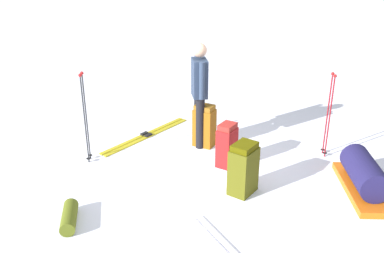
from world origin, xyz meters
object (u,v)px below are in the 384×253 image
(backpack_large_dark, at_px, (204,126))
(sleeping_mat_rolled, at_px, (69,217))
(skier_standing, at_px, (199,90))
(backpack_bright, at_px, (243,169))
(ski_poles_planted_far, at_px, (85,114))
(gear_sled, at_px, (364,176))
(backpack_small_spare, at_px, (227,145))
(ski_poles_planted_near, at_px, (329,111))
(ski_pair_near, at_px, (146,135))

(backpack_large_dark, bearing_deg, sleeping_mat_rolled, 159.01)
(skier_standing, relative_size, backpack_bright, 2.36)
(ski_poles_planted_far, xyz_separation_m, gear_sled, (0.25, -3.97, -0.55))
(backpack_large_dark, relative_size, sleeping_mat_rolled, 1.29)
(backpack_small_spare, height_order, ski_poles_planted_near, ski_poles_planted_near)
(ski_poles_planted_far, distance_m, gear_sled, 4.02)
(skier_standing, distance_m, backpack_bright, 1.69)
(skier_standing, height_order, backpack_small_spare, skier_standing)
(backpack_large_dark, distance_m, sleeping_mat_rolled, 2.75)
(backpack_bright, xyz_separation_m, sleeping_mat_rolled, (-1.30, 1.86, -0.26))
(ski_poles_planted_far, height_order, gear_sled, ski_poles_planted_far)
(skier_standing, relative_size, ski_pair_near, 0.91)
(backpack_large_dark, height_order, sleeping_mat_rolled, backpack_large_dark)
(ski_poles_planted_far, bearing_deg, backpack_small_spare, -77.55)
(backpack_bright, distance_m, ski_poles_planted_far, 2.48)
(skier_standing, height_order, ski_poles_planted_near, skier_standing)
(backpack_bright, bearing_deg, skier_standing, 37.40)
(ski_pair_near, height_order, backpack_small_spare, backpack_small_spare)
(ski_poles_planted_far, xyz_separation_m, sleeping_mat_rolled, (-1.53, -0.57, -0.69))
(gear_sled, height_order, sleeping_mat_rolled, gear_sled)
(ski_poles_planted_near, bearing_deg, gear_sled, -152.24)
(skier_standing, height_order, sleeping_mat_rolled, skier_standing)
(skier_standing, distance_m, ski_poles_planted_far, 1.80)
(skier_standing, bearing_deg, gear_sled, -107.08)
(ski_poles_planted_near, bearing_deg, ski_pair_near, 92.73)
(backpack_bright, bearing_deg, backpack_small_spare, 28.58)
(sleeping_mat_rolled, bearing_deg, backpack_small_spare, -36.76)
(skier_standing, distance_m, ski_poles_planted_near, 2.01)
(ski_pair_near, relative_size, backpack_bright, 2.58)
(backpack_small_spare, xyz_separation_m, ski_poles_planted_near, (0.78, -1.40, 0.41))
(sleeping_mat_rolled, bearing_deg, skier_standing, -19.31)
(backpack_small_spare, bearing_deg, gear_sled, -95.95)
(ski_poles_planted_far, bearing_deg, sleeping_mat_rolled, -159.53)
(ski_pair_near, bearing_deg, backpack_large_dark, -93.47)
(ski_pair_near, bearing_deg, backpack_small_spare, -112.30)
(skier_standing, relative_size, ski_poles_planted_near, 1.27)
(ski_pair_near, bearing_deg, skier_standing, -94.00)
(backpack_bright, bearing_deg, ski_poles_planted_far, 84.49)
(ski_pair_near, relative_size, backpack_large_dark, 2.63)
(backpack_large_dark, relative_size, ski_poles_planted_far, 0.50)
(backpack_small_spare, relative_size, gear_sled, 0.48)
(ski_pair_near, distance_m, backpack_small_spare, 1.71)
(skier_standing, relative_size, sleeping_mat_rolled, 3.09)
(ski_poles_planted_far, distance_m, sleeping_mat_rolled, 1.77)
(ski_pair_near, xyz_separation_m, backpack_small_spare, (-0.64, -1.56, 0.32))
(ski_pair_near, distance_m, gear_sled, 3.58)
(ski_poles_planted_near, height_order, sleeping_mat_rolled, ski_poles_planted_near)
(backpack_small_spare, xyz_separation_m, ski_poles_planted_far, (-0.45, 2.05, 0.45))
(ski_poles_planted_far, relative_size, gear_sled, 1.01)
(ski_pair_near, height_order, ski_poles_planted_near, ski_poles_planted_near)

